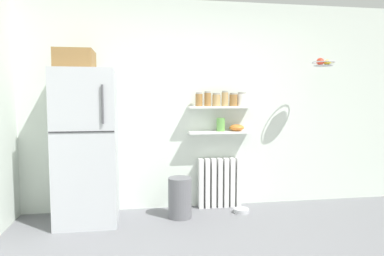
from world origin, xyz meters
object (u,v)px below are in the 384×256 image
at_px(radiator, 219,183).
at_px(vase, 221,125).
at_px(storage_jar_4, 233,100).
at_px(trash_bin, 180,198).
at_px(pet_food_bowl, 241,211).
at_px(storage_jar_3, 225,99).
at_px(storage_jar_5, 242,99).
at_px(refrigerator, 86,142).
at_px(storage_jar_2, 216,100).
at_px(storage_jar_1, 208,99).
at_px(hanging_fruit_basket, 323,63).
at_px(storage_jar_0, 199,99).
at_px(shelf_bowl, 237,128).

xyz_separation_m(radiator, vase, (0.00, -0.03, 0.75)).
xyz_separation_m(storage_jar_4, trash_bin, (-0.72, -0.29, -1.14)).
height_order(radiator, pet_food_bowl, radiator).
distance_m(storage_jar_3, storage_jar_5, 0.22).
distance_m(refrigerator, storage_jar_3, 1.74).
xyz_separation_m(storage_jar_2, trash_bin, (-0.50, -0.29, -1.14)).
xyz_separation_m(storage_jar_1, vase, (0.17, 0.00, -0.32)).
xyz_separation_m(refrigerator, hanging_fruit_basket, (2.79, -0.07, 0.92)).
bearing_deg(storage_jar_3, hanging_fruit_basket, -14.51).
xyz_separation_m(refrigerator, storage_jar_0, (1.32, 0.23, 0.48)).
xyz_separation_m(radiator, storage_jar_0, (-0.28, -0.03, 1.06)).
distance_m(storage_jar_1, vase, 0.36).
distance_m(shelf_bowl, hanging_fruit_basket, 1.30).
xyz_separation_m(storage_jar_5, hanging_fruit_basket, (0.92, -0.30, 0.44)).
bearing_deg(pet_food_bowl, shelf_bowl, 89.08).
bearing_deg(radiator, storage_jar_4, -10.30).
height_order(storage_jar_5, vase, storage_jar_5).
relative_size(storage_jar_1, trash_bin, 0.39).
distance_m(refrigerator, hanging_fruit_basket, 2.94).
bearing_deg(trash_bin, storage_jar_1, 36.58).
relative_size(shelf_bowl, pet_food_bowl, 0.99).
distance_m(refrigerator, shelf_bowl, 1.83).
bearing_deg(hanging_fruit_basket, radiator, 164.78).
relative_size(storage_jar_1, storage_jar_3, 0.96).
relative_size(radiator, storage_jar_5, 3.66).
distance_m(radiator, storage_jar_1, 1.08).
bearing_deg(storage_jar_2, shelf_bowl, 0.00).
relative_size(trash_bin, pet_food_bowl, 2.51).
xyz_separation_m(shelf_bowl, trash_bin, (-0.76, -0.29, -0.78)).
distance_m(storage_jar_4, trash_bin, 1.38).
xyz_separation_m(storage_jar_1, hanging_fruit_basket, (1.36, -0.30, 0.43)).
relative_size(storage_jar_0, storage_jar_3, 0.89).
bearing_deg(storage_jar_5, storage_jar_1, 180.00).
distance_m(storage_jar_0, storage_jar_1, 0.11).
xyz_separation_m(storage_jar_0, storage_jar_3, (0.33, 0.00, 0.01)).
xyz_separation_m(radiator, shelf_bowl, (0.21, -0.03, 0.71)).
height_order(storage_jar_0, storage_jar_5, storage_jar_5).
relative_size(refrigerator, storage_jar_0, 11.28).
height_order(storage_jar_5, shelf_bowl, storage_jar_5).
relative_size(refrigerator, shelf_bowl, 10.26).
height_order(storage_jar_1, shelf_bowl, storage_jar_1).
relative_size(trash_bin, hanging_fruit_basket, 1.71).
xyz_separation_m(pet_food_bowl, hanging_fruit_basket, (0.99, -0.05, 1.79)).
height_order(storage_jar_3, pet_food_bowl, storage_jar_3).
height_order(vase, pet_food_bowl, vase).
bearing_deg(storage_jar_3, storage_jar_2, -180.00).
bearing_deg(storage_jar_2, pet_food_bowl, -42.72).
bearing_deg(hanging_fruit_basket, vase, 166.09).
height_order(storage_jar_2, hanging_fruit_basket, hanging_fruit_basket).
xyz_separation_m(storage_jar_2, storage_jar_4, (0.22, 0.00, 0.00)).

